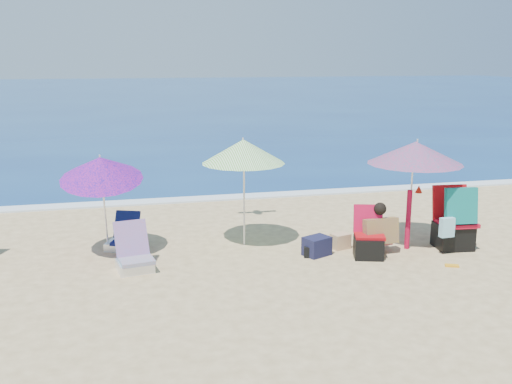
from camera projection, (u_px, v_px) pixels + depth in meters
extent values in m
plane|color=#D8BC84|center=(289.00, 273.00, 9.20)|extent=(120.00, 120.00, 0.00)
cube|color=navy|center=(147.00, 95.00, 51.88)|extent=(120.00, 80.00, 0.12)
cube|color=white|center=(229.00, 197.00, 14.03)|extent=(120.00, 0.50, 0.04)
cylinder|color=white|center=(411.00, 199.00, 10.32)|extent=(0.04, 0.04, 1.75)
cone|color=#F22060|center=(415.00, 153.00, 10.23)|extent=(2.02, 2.02, 0.39)
cylinder|color=silver|center=(417.00, 142.00, 10.29)|extent=(0.03, 0.03, 0.11)
cylinder|color=silver|center=(244.00, 197.00, 10.39)|extent=(0.04, 0.04, 1.79)
cone|color=green|center=(243.00, 151.00, 10.20)|extent=(1.58, 1.58, 0.42)
cylinder|color=silver|center=(243.00, 141.00, 10.15)|extent=(0.03, 0.03, 0.11)
cylinder|color=white|center=(105.00, 209.00, 9.97)|extent=(0.06, 0.41, 1.54)
cone|color=#C11B87|center=(101.00, 168.00, 9.62)|extent=(1.45, 1.51, 0.71)
cylinder|color=white|center=(100.00, 158.00, 9.56)|extent=(0.03, 0.05, 0.11)
cylinder|color=#A70B2C|center=(408.00, 220.00, 10.25)|extent=(0.11, 0.11, 1.06)
cone|color=#A8190C|center=(419.00, 189.00, 10.03)|extent=(0.16, 0.16, 0.13)
cube|color=#0C1248|center=(126.00, 242.00, 10.23)|extent=(0.56, 0.53, 0.05)
cube|color=#0C1646|center=(127.00, 224.00, 10.43)|extent=(0.51, 0.41, 0.47)
cube|color=white|center=(121.00, 245.00, 10.31)|extent=(0.58, 0.55, 0.14)
cube|color=#CA474C|center=(136.00, 260.00, 9.21)|extent=(0.59, 0.54, 0.06)
cube|color=#C2444E|center=(131.00, 238.00, 9.41)|extent=(0.57, 0.39, 0.56)
cube|color=white|center=(135.00, 266.00, 9.28)|extent=(0.62, 0.57, 0.17)
cube|color=#A60B11|center=(369.00, 236.00, 9.88)|extent=(0.60, 0.56, 0.05)
cube|color=#B00C33|center=(368.00, 219.00, 10.00)|extent=(0.51, 0.27, 0.49)
cube|color=black|center=(368.00, 248.00, 9.87)|extent=(0.58, 0.54, 0.35)
cube|color=#B50C22|center=(456.00, 223.00, 10.28)|extent=(0.68, 0.62, 0.07)
cube|color=#AD0C11|center=(450.00, 202.00, 10.48)|extent=(0.64, 0.23, 0.63)
cube|color=black|center=(453.00, 236.00, 10.36)|extent=(0.65, 0.59, 0.45)
cube|color=#0A8377|center=(461.00, 206.00, 9.99)|extent=(0.57, 0.25, 0.63)
cube|color=#8CD0E1|center=(447.00, 227.00, 9.90)|extent=(0.25, 0.13, 0.33)
imported|color=tan|center=(375.00, 227.00, 10.14)|extent=(0.34, 0.24, 0.89)
cube|color=#420F69|center=(374.00, 241.00, 10.22)|extent=(0.53, 0.48, 0.06)
cube|color=#3B0D5F|center=(381.00, 231.00, 9.98)|extent=(0.63, 0.27, 0.45)
sphere|color=black|center=(380.00, 209.00, 9.96)|extent=(0.22, 0.22, 0.22)
cube|color=black|center=(136.00, 239.00, 10.54)|extent=(0.33, 0.27, 0.21)
cube|color=tan|center=(340.00, 241.00, 10.35)|extent=(0.36, 0.30, 0.27)
cube|color=#181834|center=(317.00, 246.00, 9.99)|extent=(0.53, 0.47, 0.32)
cube|color=black|center=(311.00, 252.00, 9.92)|extent=(0.28, 0.23, 0.19)
cube|color=orange|center=(452.00, 266.00, 9.48)|extent=(0.24, 0.18, 0.03)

